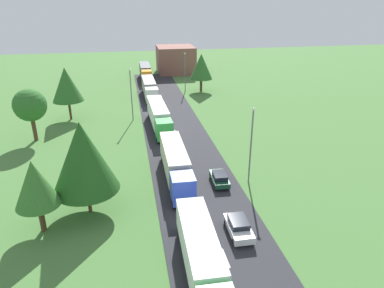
{
  "coord_description": "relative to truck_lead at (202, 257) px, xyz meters",
  "views": [
    {
      "loc": [
        -7.12,
        -4.07,
        20.5
      ],
      "look_at": [
        0.72,
        37.5,
        2.43
      ],
      "focal_mm": 32.62,
      "sensor_mm": 36.0,
      "label": 1
    }
  ],
  "objects": [
    {
      "name": "truck_fourth",
      "position": [
        -0.02,
        53.95,
        0.02
      ],
      "size": [
        2.58,
        13.1,
        3.61
      ],
      "color": "white",
      "rests_on": "road"
    },
    {
      "name": "car_fourth",
      "position": [
        5.18,
        14.18,
        -1.29
      ],
      "size": [
        1.96,
        3.99,
        1.43
      ],
      "color": "#19472D",
      "rests_on": "road"
    },
    {
      "name": "truck_fifth",
      "position": [
        0.22,
        70.91,
        0.11
      ],
      "size": [
        2.51,
        13.01,
        3.77
      ],
      "color": "orange",
      "rests_on": "road"
    },
    {
      "name": "lamppost_fourth",
      "position": [
        8.47,
        57.61,
        2.76
      ],
      "size": [
        0.36,
        0.36,
        8.76
      ],
      "color": "slate",
      "rests_on": "ground"
    },
    {
      "name": "truck_lead",
      "position": [
        0.0,
        0.0,
        0.0
      ],
      "size": [
        2.82,
        12.71,
        3.52
      ],
      "color": "green",
      "rests_on": "road"
    },
    {
      "name": "tree_birch",
      "position": [
        -15.0,
        41.79,
        4.21
      ],
      "size": [
        5.31,
        5.31,
        9.25
      ],
      "color": "#513823",
      "rests_on": "ground"
    },
    {
      "name": "tree_ash",
      "position": [
        -13.4,
        8.79,
        2.91
      ],
      "size": [
        4.03,
        4.03,
        7.27
      ],
      "color": "#513823",
      "rests_on": "ground"
    },
    {
      "name": "distant_building",
      "position": [
        9.35,
        78.97,
        1.57
      ],
      "size": [
        10.22,
        10.27,
        7.36
      ],
      "primitive_type": "cube",
      "color": "brown",
      "rests_on": "ground"
    },
    {
      "name": "tree_maple",
      "position": [
        -19.02,
        32.57,
        3.44
      ],
      "size": [
        4.83,
        4.83,
        8.01
      ],
      "color": "#513823",
      "rests_on": "ground"
    },
    {
      "name": "lamppost_third",
      "position": [
        -4.09,
        39.28,
        2.95
      ],
      "size": [
        0.36,
        0.36,
        9.14
      ],
      "color": "slate",
      "rests_on": "ground"
    },
    {
      "name": "tree_elm",
      "position": [
        -9.32,
        11.17,
        4.12
      ],
      "size": [
        6.47,
        6.47,
        9.79
      ],
      "color": "#513823",
      "rests_on": "ground"
    },
    {
      "name": "road",
      "position": [
        2.47,
        8.04,
        -2.07
      ],
      "size": [
        10.0,
        140.0,
        0.06
      ],
      "primitive_type": "cube",
      "color": "#2B2B30",
      "rests_on": "ground"
    },
    {
      "name": "lane_marking_centre",
      "position": [
        2.47,
        6.35,
        -2.04
      ],
      "size": [
        0.16,
        124.82,
        0.01
      ],
      "color": "white",
      "rests_on": "road"
    },
    {
      "name": "truck_third",
      "position": [
        0.12,
        34.39,
        0.09
      ],
      "size": [
        2.89,
        14.58,
        3.73
      ],
      "color": "green",
      "rests_on": "road"
    },
    {
      "name": "lamppost_second",
      "position": [
        8.73,
        14.09,
        2.99
      ],
      "size": [
        0.36,
        0.36,
        9.21
      ],
      "color": "slate",
      "rests_on": "ground"
    },
    {
      "name": "truck_second",
      "position": [
        0.31,
        16.19,
        0.1
      ],
      "size": [
        2.59,
        13.28,
        3.75
      ],
      "color": "blue",
      "rests_on": "road"
    },
    {
      "name": "car_third",
      "position": [
        4.5,
        4.76,
        -1.25
      ],
      "size": [
        2.0,
        4.17,
        1.53
      ],
      "color": "white",
      "rests_on": "road"
    },
    {
      "name": "tree_oak",
      "position": [
        12.04,
        56.78,
        3.63
      ],
      "size": [
        5.11,
        5.11,
        8.57
      ],
      "color": "#513823",
      "rests_on": "ground"
    }
  ]
}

